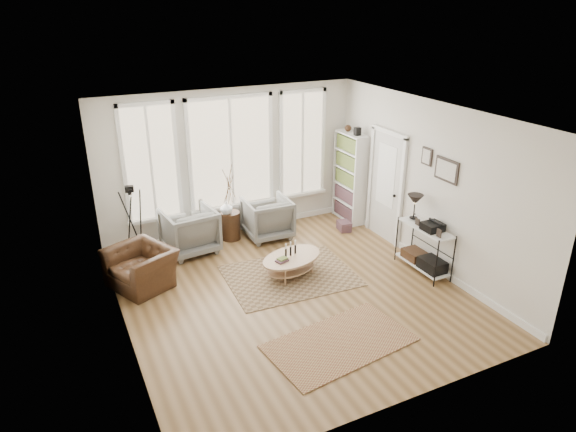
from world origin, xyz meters
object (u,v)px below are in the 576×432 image
low_shelf (424,244)px  side_table (230,203)px  armchair_left (189,231)px  armchair_right (267,218)px  bookcase (350,177)px  accent_chair (141,267)px  coffee_table (291,261)px

low_shelf → side_table: (-2.57, 2.69, 0.25)m
low_shelf → armchair_left: size_ratio=1.39×
armchair_right → bookcase: bearing=-176.5°
accent_chair → armchair_right: bearing=82.8°
bookcase → accent_chair: 4.70m
low_shelf → coffee_table: low_shelf is taller
side_table → accent_chair: (-1.95, -1.06, -0.44)m
bookcase → armchair_left: 3.54m
low_shelf → side_table: side_table is taller
armchair_left → side_table: 0.96m
bookcase → armchair_left: bearing=-179.7°
bookcase → armchair_right: size_ratio=2.31×
bookcase → side_table: bearing=176.3°
bookcase → accent_chair: (-4.57, -0.89, -0.63)m
coffee_table → accent_chair: size_ratio=1.29×
armchair_left → side_table: bearing=-174.0°
low_shelf → side_table: bearing=133.7°
low_shelf → armchair_left: bearing=144.1°
bookcase → armchair_right: bookcase is taller
coffee_table → armchair_left: size_ratio=1.39×
coffee_table → low_shelf: bearing=-21.3°
coffee_table → side_table: size_ratio=0.82×
coffee_table → side_table: 1.96m
low_shelf → accent_chair: bearing=160.1°
armchair_left → accent_chair: (-1.07, -0.87, -0.10)m
side_table → low_shelf: bearing=-46.3°
armchair_left → accent_chair: size_ratio=0.93×
armchair_left → accent_chair: 1.38m
coffee_table → accent_chair: bearing=161.5°
coffee_table → side_table: side_table is taller
bookcase → side_table: size_ratio=1.29×
bookcase → coffee_table: bearing=-142.5°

